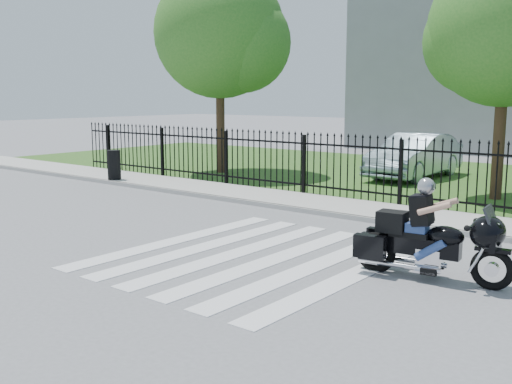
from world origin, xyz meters
The scene contains 11 objects.
ground centered at (0.00, 0.00, 0.00)m, with size 120.00×120.00×0.00m, color slate.
crosswalk centered at (0.00, 0.00, 0.01)m, with size 5.00×5.50×0.01m, color silver, non-canonical shape.
sidewalk centered at (0.00, 5.00, 0.06)m, with size 40.00×2.00×0.12m, color #ADAAA3.
curb centered at (0.00, 4.00, 0.06)m, with size 40.00×0.12×0.12m, color #ADAAA3.
grass_strip centered at (0.00, 12.00, 0.01)m, with size 40.00×12.00×0.02m, color #28551D.
iron_fence centered at (0.00, 6.00, 0.90)m, with size 26.00×0.04×1.80m.
tree_left centered at (-8.50, 8.50, 5.17)m, with size 4.80×4.80×7.58m.
tree_mid centered at (1.50, 9.00, 4.67)m, with size 4.20×4.20×6.78m.
motorcycle_rider centered at (2.98, 0.71, 0.68)m, with size 2.52×0.97×1.67m.
parked_car centered at (-2.14, 11.66, 0.80)m, with size 1.66×4.76×1.57m, color #8CA4B0.
litter_bin centered at (-9.51, 4.30, 0.61)m, with size 0.44×0.44×0.99m, color black.
Camera 1 is at (6.67, -8.24, 2.92)m, focal length 42.00 mm.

